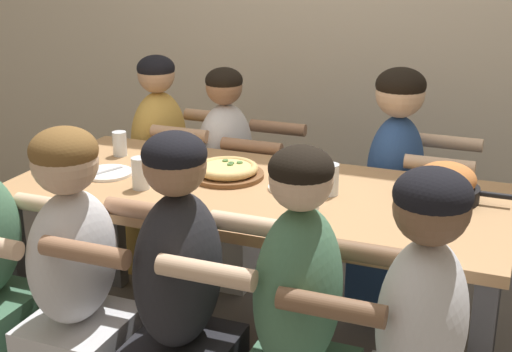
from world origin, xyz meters
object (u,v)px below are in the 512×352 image
at_px(diner_far_midleft, 226,187).
at_px(diner_far_midright, 394,201).
at_px(empty_plate_a, 108,173).
at_px(drinking_glass_a, 141,175).
at_px(drinking_glass_b, 309,195).
at_px(diner_far_left, 161,175).
at_px(skillet_bowl, 446,184).
at_px(drinking_glass_e, 330,179).
at_px(drinking_glass_c, 150,168).
at_px(diner_near_midright, 296,350).
at_px(pizza_board_main, 227,171).
at_px(drinking_glass_d, 120,145).
at_px(diner_near_center, 179,323).
at_px(empty_plate_b, 292,188).
at_px(diner_near_midleft, 76,301).

relative_size(diner_far_midleft, diner_far_midright, 0.95).
distance_m(empty_plate_a, drinking_glass_a, 0.23).
relative_size(drinking_glass_b, diner_far_left, 0.10).
height_order(skillet_bowl, drinking_glass_e, skillet_bowl).
height_order(drinking_glass_c, diner_near_midright, diner_near_midright).
xyz_separation_m(diner_far_left, diner_far_midright, (1.17, -0.00, 0.03)).
relative_size(drinking_glass_b, diner_far_midleft, 0.11).
bearing_deg(diner_far_left, diner_near_midright, 41.98).
height_order(pizza_board_main, skillet_bowl, skillet_bowl).
bearing_deg(diner_far_midleft, pizza_board_main, 24.43).
bearing_deg(drinking_glass_c, empty_plate_a, 178.94).
xyz_separation_m(drinking_glass_d, diner_near_center, (0.69, -0.80, -0.28)).
relative_size(drinking_glass_a, diner_near_center, 0.11).
distance_m(empty_plate_b, diner_near_center, 0.73).
relative_size(drinking_glass_b, diner_near_midleft, 0.10).
bearing_deg(diner_near_center, skillet_bowl, -41.34).
xyz_separation_m(skillet_bowl, drinking_glass_b, (-0.43, -0.27, -0.01)).
relative_size(drinking_glass_a, drinking_glass_c, 1.18).
distance_m(pizza_board_main, diner_far_midright, 0.83).
xyz_separation_m(pizza_board_main, drinking_glass_a, (-0.25, -0.24, 0.03)).
relative_size(skillet_bowl, diner_near_midleft, 0.32).
bearing_deg(drinking_glass_a, drinking_glass_d, 131.93).
bearing_deg(diner_far_midleft, diner_near_center, 17.45).
height_order(drinking_glass_e, diner_near_center, diner_near_center).
bearing_deg(drinking_glass_d, diner_far_left, 97.92).
height_order(diner_far_midleft, diner_far_midright, diner_far_midright).
bearing_deg(drinking_glass_b, skillet_bowl, 31.69).
xyz_separation_m(pizza_board_main, diner_far_left, (-0.61, 0.55, -0.27)).
height_order(pizza_board_main, drinking_glass_a, drinking_glass_a).
height_order(pizza_board_main, drinking_glass_e, drinking_glass_e).
height_order(empty_plate_a, drinking_glass_a, drinking_glass_a).
relative_size(diner_far_left, diner_near_midright, 0.98).
relative_size(drinking_glass_b, diner_near_midright, 0.10).
distance_m(pizza_board_main, diner_far_left, 0.87).
xyz_separation_m(empty_plate_a, drinking_glass_c, (0.20, -0.00, 0.05)).
distance_m(pizza_board_main, empty_plate_b, 0.29).
bearing_deg(diner_near_midleft, diner_far_left, 16.65).
bearing_deg(diner_near_center, drinking_glass_c, 35.84).
bearing_deg(skillet_bowl, drinking_glass_c, -168.82).
relative_size(pizza_board_main, drinking_glass_a, 2.41).
relative_size(pizza_board_main, empty_plate_b, 1.62).
distance_m(skillet_bowl, diner_far_left, 1.55).
height_order(pizza_board_main, drinking_glass_b, drinking_glass_b).
height_order(empty_plate_a, diner_far_left, diner_far_left).
distance_m(pizza_board_main, diner_far_midleft, 0.67).
relative_size(diner_far_midright, diner_near_midright, 0.99).
distance_m(drinking_glass_a, diner_near_center, 0.68).
relative_size(empty_plate_a, diner_far_left, 0.18).
xyz_separation_m(drinking_glass_e, diner_near_center, (-0.28, -0.67, -0.29)).
xyz_separation_m(empty_plate_b, drinking_glass_b, (0.12, -0.16, 0.04)).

